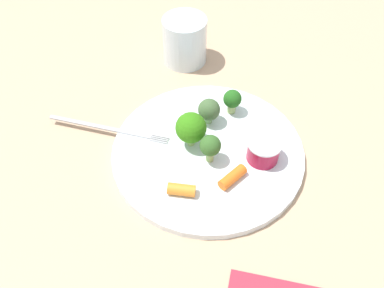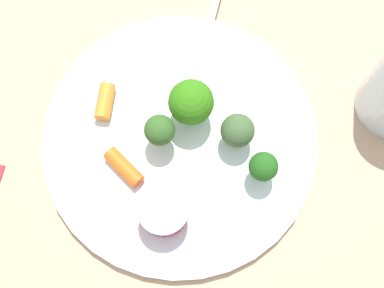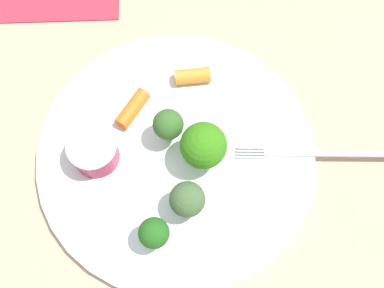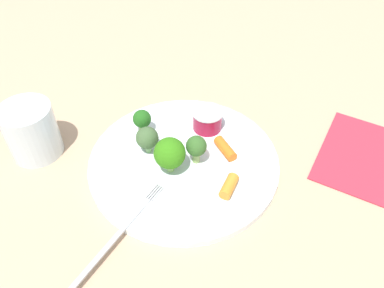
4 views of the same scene
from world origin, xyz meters
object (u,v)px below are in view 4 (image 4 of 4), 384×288
at_px(broccoli_floret_2, 147,138).
at_px(drinking_glass, 31,131).
at_px(broccoli_floret_0, 170,154).
at_px(napkin, 358,154).
at_px(carrot_stick_0, 225,148).
at_px(broccoli_floret_1, 196,147).
at_px(fork, 117,236).
at_px(broccoli_floret_3, 144,119).
at_px(sauce_cup, 207,120).
at_px(carrot_stick_1, 230,185).
at_px(plate, 184,162).

relative_size(broccoli_floret_2, drinking_glass, 0.52).
relative_size(broccoli_floret_0, napkin, 0.34).
bearing_deg(napkin, carrot_stick_0, 133.93).
height_order(broccoli_floret_1, napkin, broccoli_floret_1).
distance_m(fork, drinking_glass, 0.22).
xyz_separation_m(broccoli_floret_2, fork, (-0.13, -0.08, -0.02)).
bearing_deg(napkin, fork, 156.02).
distance_m(broccoli_floret_3, napkin, 0.34).
xyz_separation_m(sauce_cup, broccoli_floret_3, (-0.07, 0.07, 0.01)).
bearing_deg(napkin, broccoli_floret_0, 140.82).
distance_m(sauce_cup, broccoli_floret_1, 0.08).
relative_size(carrot_stick_1, drinking_glass, 0.45).
xyz_separation_m(carrot_stick_0, fork, (-0.21, 0.01, -0.01)).
relative_size(broccoli_floret_0, broccoli_floret_2, 1.31).
relative_size(broccoli_floret_2, napkin, 0.26).
xyz_separation_m(broccoli_floret_0, drinking_glass, (-0.11, 0.19, -0.00)).
bearing_deg(napkin, plate, 136.83).
bearing_deg(carrot_stick_1, broccoli_floret_1, 83.94).
relative_size(broccoli_floret_3, carrot_stick_1, 1.12).
relative_size(broccoli_floret_1, drinking_glass, 0.56).
height_order(plate, broccoli_floret_2, broccoli_floret_2).
bearing_deg(broccoli_floret_3, carrot_stick_1, -90.53).
relative_size(broccoli_floret_0, fork, 0.30).
xyz_separation_m(carrot_stick_1, fork, (-0.16, 0.06, -0.01)).
height_order(sauce_cup, broccoli_floret_3, broccoli_floret_3).
xyz_separation_m(plate, carrot_stick_1, (0.00, -0.09, 0.01)).
distance_m(broccoli_floret_0, drinking_glass, 0.22).
bearing_deg(napkin, broccoli_floret_1, 137.90).
bearing_deg(plate, broccoli_floret_2, 113.75).
bearing_deg(napkin, drinking_glass, 131.47).
bearing_deg(plate, sauce_cup, 14.97).
height_order(broccoli_floret_0, carrot_stick_0, broccoli_floret_0).
height_order(fork, drinking_glass, drinking_glass).
bearing_deg(carrot_stick_1, broccoli_floret_0, 109.89).
relative_size(sauce_cup, broccoli_floret_2, 1.11).
bearing_deg(carrot_stick_0, broccoli_floret_3, 111.56).
relative_size(carrot_stick_0, drinking_glass, 0.52).
relative_size(carrot_stick_1, fork, 0.19).
bearing_deg(carrot_stick_0, plate, 146.22).
xyz_separation_m(sauce_cup, fork, (-0.23, -0.05, -0.02)).
bearing_deg(broccoli_floret_0, drinking_glass, 118.88).
bearing_deg(fork, napkin, -23.98).
xyz_separation_m(sauce_cup, broccoli_floret_2, (-0.10, 0.03, 0.01)).
bearing_deg(sauce_cup, drinking_glass, 141.36).
bearing_deg(sauce_cup, carrot_stick_1, -125.01).
bearing_deg(broccoli_floret_3, plate, -92.68).
bearing_deg(drinking_glass, broccoli_floret_0, -61.12).
bearing_deg(broccoli_floret_2, broccoli_floret_0, -95.20).
distance_m(broccoli_floret_1, broccoli_floret_2, 0.08).
bearing_deg(fork, broccoli_floret_0, 12.65).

